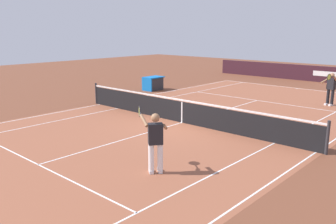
{
  "coord_description": "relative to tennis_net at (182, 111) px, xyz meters",
  "views": [
    {
      "loc": [
        11.03,
        9.18,
        3.76
      ],
      "look_at": [
        1.83,
        0.87,
        0.9
      ],
      "focal_mm": 38.16,
      "sensor_mm": 36.0,
      "label": 1
    }
  ],
  "objects": [
    {
      "name": "ground_plane",
      "position": [
        0.0,
        0.0,
        -0.49
      ],
      "size": [
        60.0,
        60.0,
        0.0
      ],
      "primitive_type": "plane",
      "color": "brown"
    },
    {
      "name": "court_slab",
      "position": [
        0.0,
        0.0,
        -0.49
      ],
      "size": [
        24.2,
        11.4,
        0.0
      ],
      "primitive_type": "cube",
      "color": "#935138",
      "rests_on": "ground_plane"
    },
    {
      "name": "court_line_markings",
      "position": [
        0.0,
        0.0,
        -0.49
      ],
      "size": [
        23.85,
        11.05,
        0.01
      ],
      "color": "white",
      "rests_on": "ground_plane"
    },
    {
      "name": "tennis_net",
      "position": [
        0.0,
        0.0,
        0.0
      ],
      "size": [
        0.1,
        11.7,
        1.08
      ],
      "color": "#2D2D33",
      "rests_on": "ground_plane"
    },
    {
      "name": "stadium_barrier",
      "position": [
        -15.9,
        0.01,
        0.09
      ],
      "size": [
        0.26,
        17.0,
        1.16
      ],
      "color": "#381923",
      "rests_on": "ground_plane"
    },
    {
      "name": "tennis_player_near",
      "position": [
        4.57,
        2.88,
        0.44
      ],
      "size": [
        0.75,
        1.17,
        1.7
      ],
      "color": "white",
      "rests_on": "ground_plane"
    },
    {
      "name": "tennis_player_far",
      "position": [
        -7.68,
        3.35,
        0.44
      ],
      "size": [
        1.16,
        0.75,
        1.7
      ],
      "color": "black",
      "rests_on": "ground_plane"
    },
    {
      "name": "tennis_ball",
      "position": [
        -3.75,
        -0.67,
        -0.46
      ],
      "size": [
        0.07,
        0.07,
        0.07
      ],
      "primitive_type": "sphere",
      "color": "#CCE01E",
      "rests_on": "ground_plane"
    },
    {
      "name": "equipment_cart_tarped",
      "position": [
        -5.07,
        -6.63,
        -0.05
      ],
      "size": [
        1.25,
        0.84,
        0.85
      ],
      "color": "#2D2D33",
      "rests_on": "ground_plane"
    }
  ]
}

